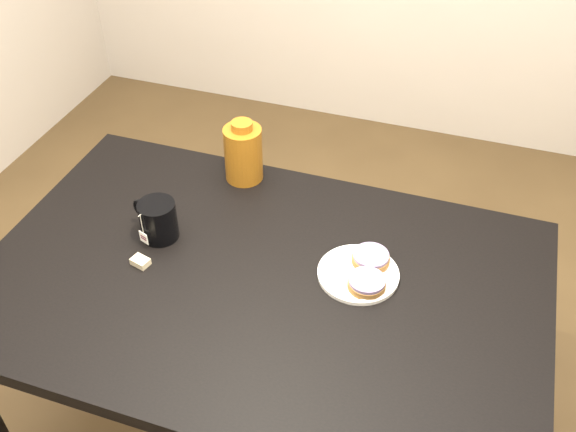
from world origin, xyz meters
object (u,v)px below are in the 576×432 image
at_px(plate, 358,273).
at_px(bagel_package, 243,153).
at_px(bagel_front, 367,283).
at_px(bagel_back, 371,258).
at_px(table, 261,300).
at_px(mug, 158,220).
at_px(teabag_pouch, 140,262).

distance_m(plate, bagel_package, 0.52).
height_order(plate, bagel_front, bagel_front).
height_order(bagel_back, bagel_front, same).
height_order(table, bagel_front, bagel_front).
bearing_deg(bagel_front, bagel_package, 143.51).
height_order(table, mug, mug).
xyz_separation_m(mug, bagel_package, (0.12, 0.31, 0.03)).
bearing_deg(table, teabag_pouch, -170.15).
xyz_separation_m(teabag_pouch, bagel_package, (0.11, 0.43, 0.08)).
bearing_deg(plate, mug, -177.49).
bearing_deg(bagel_back, bagel_front, -83.42).
bearing_deg(bagel_back, table, -152.34).
height_order(table, teabag_pouch, teabag_pouch).
distance_m(plate, bagel_back, 0.05).
relative_size(plate, bagel_front, 1.57).
distance_m(bagel_front, teabag_pouch, 0.57).
relative_size(plate, bagel_package, 1.07).
relative_size(bagel_back, mug, 0.68).
distance_m(table, bagel_back, 0.30).
height_order(bagel_back, teabag_pouch, bagel_back).
relative_size(table, bagel_back, 13.41).
relative_size(teabag_pouch, bagel_package, 0.24).
height_order(bagel_back, mug, mug).
xyz_separation_m(table, bagel_front, (0.26, 0.04, 0.11)).
relative_size(bagel_back, bagel_front, 0.80).
bearing_deg(bagel_back, bagel_package, 150.88).
bearing_deg(bagel_front, plate, 125.83).
xyz_separation_m(table, bagel_back, (0.25, 0.13, 0.11)).
bearing_deg(table, mug, 168.83).
height_order(mug, bagel_package, bagel_package).
bearing_deg(plate, bagel_back, 66.60).
height_order(bagel_front, teabag_pouch, bagel_front).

